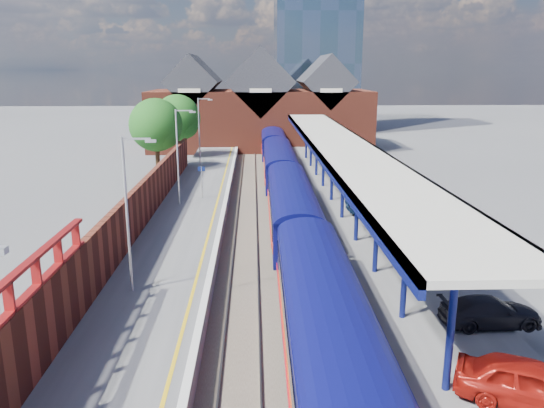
{
  "coord_description": "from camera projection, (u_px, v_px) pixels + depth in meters",
  "views": [
    {
      "loc": [
        -0.96,
        -16.48,
        10.71
      ],
      "look_at": [
        0.16,
        15.51,
        2.6
      ],
      "focal_mm": 35.0,
      "sensor_mm": 36.0,
      "label": 1
    }
  ],
  "objects": [
    {
      "name": "tree_near",
      "position": [
        157.0,
        127.0,
        51.75
      ],
      "size": [
        5.2,
        5.2,
        8.1
      ],
      "color": "#382314",
      "rests_on": "ground"
    },
    {
      "name": "parked_car_red",
      "position": [
        529.0,
        383.0,
        15.66
      ],
      "size": [
        4.52,
        3.32,
        1.43
      ],
      "primitive_type": "imported",
      "rotation": [
        0.0,
        0.0,
        1.13
      ],
      "color": "#9F150D",
      "rests_on": "right_platform"
    },
    {
      "name": "tree_far",
      "position": [
        179.0,
        119.0,
        59.53
      ],
      "size": [
        5.2,
        5.2,
        8.1
      ],
      "color": "#382314",
      "rests_on": "ground"
    },
    {
      "name": "station_building",
      "position": [
        260.0,
        109.0,
        73.48
      ],
      "size": [
        30.0,
        12.12,
        13.78
      ],
      "color": "maroon",
      "rests_on": "ground"
    },
    {
      "name": "left_platform",
      "position": [
        190.0,
        218.0,
        37.7
      ],
      "size": [
        5.0,
        76.0,
        1.0
      ],
      "primitive_type": "cube",
      "color": "#565659",
      "rests_on": "ground"
    },
    {
      "name": "ground",
      "position": [
        265.0,
        193.0,
        47.69
      ],
      "size": [
        240.0,
        240.0,
        0.0
      ],
      "primitive_type": "plane",
      "color": "#5B5B5E",
      "rests_on": "ground"
    },
    {
      "name": "train",
      "position": [
        284.0,
        180.0,
        42.73
      ],
      "size": [
        2.99,
        65.93,
        3.45
      ],
      "color": "#0B0C4E",
      "rests_on": "ground"
    },
    {
      "name": "canopy",
      "position": [
        341.0,
        147.0,
        38.79
      ],
      "size": [
        4.5,
        52.0,
        4.48
      ],
      "color": "#0E1553",
      "rests_on": "right_platform"
    },
    {
      "name": "platform_sign",
      "position": [
        202.0,
        177.0,
        41.05
      ],
      "size": [
        0.55,
        0.08,
        2.5
      ],
      "color": "#A5A8AA",
      "rests_on": "left_platform"
    },
    {
      "name": "ballast_bed",
      "position": [
        268.0,
        223.0,
        38.0
      ],
      "size": [
        6.0,
        76.0,
        0.06
      ],
      "primitive_type": "cube",
      "color": "#473D33",
      "rests_on": "ground"
    },
    {
      "name": "glass_tower",
      "position": [
        316.0,
        13.0,
        91.51
      ],
      "size": [
        14.2,
        14.2,
        40.3
      ],
      "color": "#47637A",
      "rests_on": "ground"
    },
    {
      "name": "yellow_line",
      "position": [
        215.0,
        211.0,
        37.63
      ],
      "size": [
        0.14,
        76.0,
        0.01
      ],
      "primitive_type": "cube",
      "color": "yellow",
      "rests_on": "left_platform"
    },
    {
      "name": "right_platform",
      "position": [
        351.0,
        216.0,
        38.09
      ],
      "size": [
        6.0,
        76.0,
        1.0
      ],
      "primitive_type": "cube",
      "color": "#565659",
      "rests_on": "ground"
    },
    {
      "name": "lamp_post_b",
      "position": [
        130.0,
        206.0,
        23.0
      ],
      "size": [
        1.48,
        0.18,
        7.0
      ],
      "color": "#A5A8AA",
      "rests_on": "left_platform"
    },
    {
      "name": "parked_car_silver",
      "position": [
        421.0,
        238.0,
        29.28
      ],
      "size": [
        4.41,
        3.07,
        1.38
      ],
      "primitive_type": "imported",
      "rotation": [
        0.0,
        0.0,
        2.0
      ],
      "color": "#A5A5A9",
      "rests_on": "right_platform"
    },
    {
      "name": "parked_car_dark",
      "position": [
        490.0,
        312.0,
        20.65
      ],
      "size": [
        3.95,
        1.71,
        1.13
      ],
      "primitive_type": "imported",
      "rotation": [
        0.0,
        0.0,
        1.6
      ],
      "color": "black",
      "rests_on": "right_platform"
    },
    {
      "name": "coping_right",
      "position": [
        311.0,
        210.0,
        37.86
      ],
      "size": [
        0.3,
        76.0,
        0.05
      ],
      "primitive_type": "cube",
      "color": "silver",
      "rests_on": "right_platform"
    },
    {
      "name": "rails",
      "position": [
        268.0,
        222.0,
        37.98
      ],
      "size": [
        4.51,
        76.0,
        0.14
      ],
      "color": "slate",
      "rests_on": "ground"
    },
    {
      "name": "brick_wall",
      "position": [
        132.0,
        216.0,
        30.87
      ],
      "size": [
        0.35,
        50.0,
        3.86
      ],
      "color": "maroon",
      "rests_on": "left_platform"
    },
    {
      "name": "lamp_post_c",
      "position": [
        179.0,
        151.0,
        38.5
      ],
      "size": [
        1.48,
        0.18,
        7.0
      ],
      "color": "#A5A8AA",
      "rests_on": "left_platform"
    },
    {
      "name": "parked_car_blue",
      "position": [
        378.0,
        204.0,
        36.92
      ],
      "size": [
        4.54,
        2.22,
        1.24
      ],
      "primitive_type": "imported",
      "rotation": [
        0.0,
        0.0,
        1.61
      ],
      "color": "navy",
      "rests_on": "right_platform"
    },
    {
      "name": "lamp_post_d",
      "position": [
        200.0,
        128.0,
        54.0
      ],
      "size": [
        1.48,
        0.18,
        7.0
      ],
      "color": "#A5A8AA",
      "rests_on": "left_platform"
    },
    {
      "name": "coping_left",
      "position": [
        223.0,
        210.0,
        37.65
      ],
      "size": [
        0.3,
        76.0,
        0.05
      ],
      "primitive_type": "cube",
      "color": "silver",
      "rests_on": "left_platform"
    }
  ]
}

